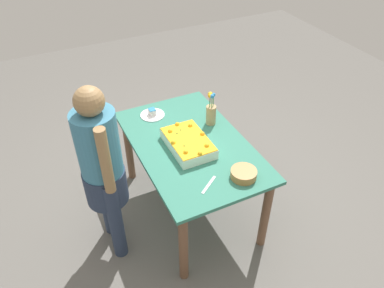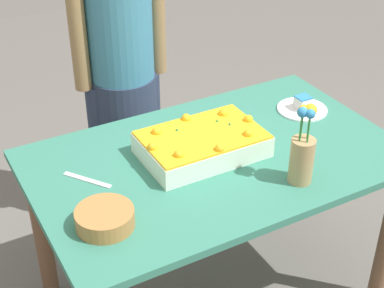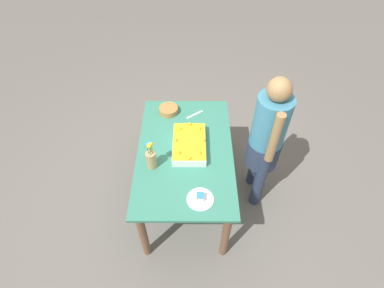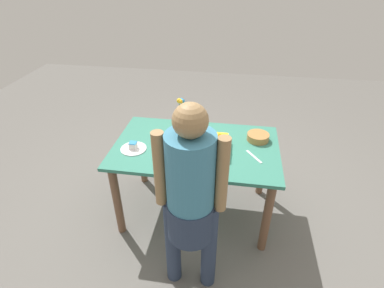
% 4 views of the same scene
% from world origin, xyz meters
% --- Properties ---
extents(ground_plane, '(8.00, 8.00, 0.00)m').
position_xyz_m(ground_plane, '(0.00, 0.00, 0.00)').
color(ground_plane, '#63605B').
extents(dining_table, '(1.40, 0.86, 0.75)m').
position_xyz_m(dining_table, '(0.00, 0.00, 0.63)').
color(dining_table, '#347A66').
rests_on(dining_table, ground_plane).
extents(sheet_cake, '(0.46, 0.29, 0.11)m').
position_xyz_m(sheet_cake, '(0.04, -0.04, 0.80)').
color(sheet_cake, white).
rests_on(sheet_cake, dining_table).
extents(serving_plate_with_slice, '(0.22, 0.22, 0.07)m').
position_xyz_m(serving_plate_with_slice, '(-0.51, -0.13, 0.77)').
color(serving_plate_with_slice, white).
rests_on(serving_plate_with_slice, dining_table).
extents(cake_knife, '(0.13, 0.17, 0.00)m').
position_xyz_m(cake_knife, '(0.48, -0.09, 0.75)').
color(cake_knife, silver).
rests_on(cake_knife, dining_table).
extents(flower_vase, '(0.09, 0.09, 0.30)m').
position_xyz_m(flower_vase, '(-0.18, 0.28, 0.87)').
color(flower_vase, tan).
rests_on(flower_vase, dining_table).
extents(fruit_bowl, '(0.19, 0.19, 0.06)m').
position_xyz_m(fruit_bowl, '(0.52, 0.18, 0.78)').
color(fruit_bowl, '#AE773F').
rests_on(fruit_bowl, dining_table).
extents(person_standing, '(0.45, 0.31, 1.49)m').
position_xyz_m(person_standing, '(0.07, -0.73, 0.85)').
color(person_standing, '#28354E').
rests_on(person_standing, ground_plane).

